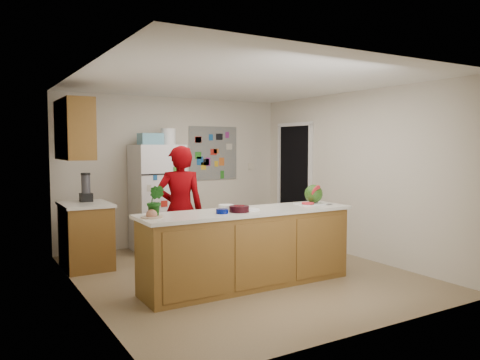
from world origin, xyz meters
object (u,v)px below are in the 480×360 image
person (180,209)px  watermelon (314,194)px  cherry_bowl (239,209)px  refrigerator (157,198)px

person → watermelon: 1.78m
watermelon → person: bearing=149.1°
watermelon → cherry_bowl: 1.24m
cherry_bowl → person: bearing=105.1°
refrigerator → cherry_bowl: refrigerator is taller
watermelon → cherry_bowl: watermelon is taller
refrigerator → cherry_bowl: (0.07, -2.47, 0.11)m
refrigerator → cherry_bowl: 2.47m
cherry_bowl → watermelon: bearing=7.1°
person → watermelon: (1.52, -0.91, 0.21)m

